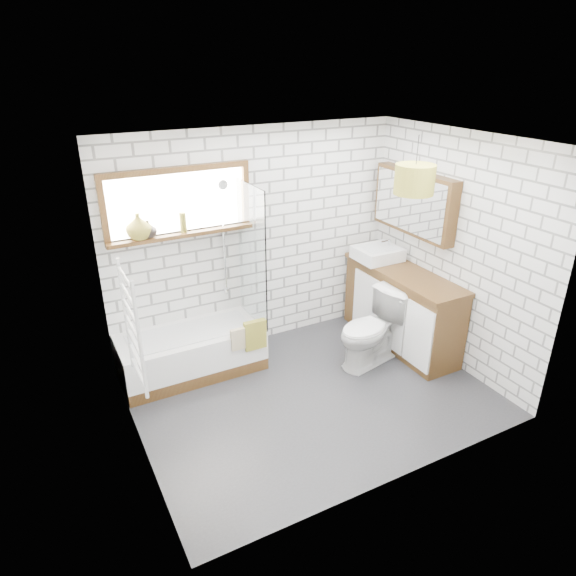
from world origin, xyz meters
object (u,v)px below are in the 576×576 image
bathtub (192,352)px  pendant (415,179)px  basin (378,253)px  toilet (372,329)px  vanity (401,308)px

bathtub → pendant: pendant is taller
bathtub → basin: bearing=-2.5°
toilet → pendant: 1.71m
vanity → basin: basin is taller
toilet → pendant: pendant is taller
bathtub → toilet: bearing=-22.1°
basin → pendant: bearing=-111.5°
vanity → basin: 0.70m
basin → pendant: 1.47m
vanity → pendant: (-0.42, -0.48, 1.64)m
bathtub → pendant: bearing=-27.5°
bathtub → pendant: 2.88m
vanity → toilet: size_ratio=1.95×
toilet → pendant: size_ratio=2.22×
vanity → toilet: bearing=-160.8°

